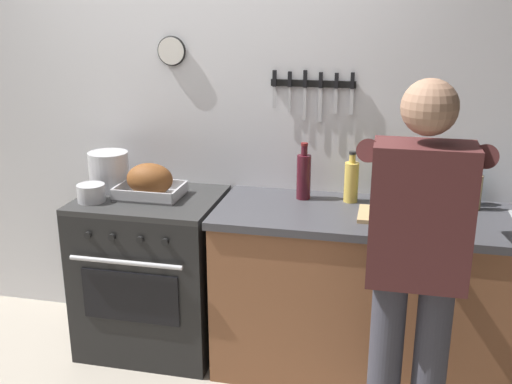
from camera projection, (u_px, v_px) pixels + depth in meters
name	position (u px, v px, depth m)	size (l,w,h in m)	color
wall_back	(205.00, 114.00, 3.46)	(6.00, 0.13, 2.60)	silver
counter_block	(412.00, 296.00, 3.12)	(2.03, 0.65, 0.90)	brown
stove	(153.00, 272.00, 3.42)	(0.76, 0.67, 0.90)	black
person_cook	(416.00, 258.00, 2.38)	(0.51, 0.63, 1.66)	#383842
roasting_pan	(150.00, 182.00, 3.27)	(0.35, 0.26, 0.19)	#B7B7BC
stock_pot	(109.00, 171.00, 3.39)	(0.22, 0.22, 0.22)	#B7B7BC
saucepan	(91.00, 193.00, 3.20)	(0.15, 0.15, 0.09)	#B7B7BC
cutting_board	(395.00, 216.00, 2.96)	(0.36, 0.24, 0.02)	tan
bottle_dish_soap	(470.00, 188.00, 3.14)	(0.07, 0.07, 0.22)	#338CCC
bottle_wine_red	(304.00, 176.00, 3.22)	(0.08, 0.08, 0.31)	#47141E
bottle_olive_oil	(381.00, 185.00, 3.12)	(0.06, 0.06, 0.26)	#385623
bottle_vinegar	(476.00, 191.00, 3.06)	(0.06, 0.06, 0.23)	#997F4C
bottle_cooking_oil	(351.00, 181.00, 3.18)	(0.08, 0.08, 0.27)	gold
bottle_soy_sauce	(427.00, 188.00, 3.15)	(0.05, 0.05, 0.21)	black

